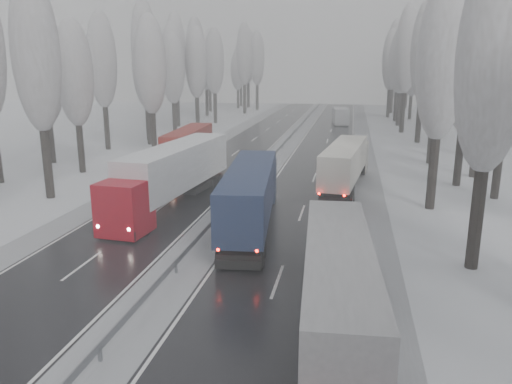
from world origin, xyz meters
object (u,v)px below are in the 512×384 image
(truck_cream_box, at_px, (346,162))
(truck_red_white, at_px, (171,173))
(truck_grey_tarp, at_px, (337,275))
(box_truck_distant, at_px, (340,116))
(truck_blue_box, at_px, (251,192))
(truck_red_red, at_px, (186,146))

(truck_cream_box, height_order, truck_red_white, truck_red_white)
(truck_grey_tarp, bearing_deg, box_truck_distant, 87.76)
(box_truck_distant, distance_m, truck_red_white, 58.87)
(truck_blue_box, distance_m, box_truck_distant, 61.74)
(truck_cream_box, bearing_deg, truck_red_red, 167.43)
(truck_grey_tarp, height_order, truck_cream_box, truck_grey_tarp)
(truck_grey_tarp, height_order, truck_red_red, truck_grey_tarp)
(truck_cream_box, bearing_deg, box_truck_distant, 98.65)
(truck_grey_tarp, bearing_deg, truck_cream_box, 86.40)
(truck_blue_box, relative_size, truck_cream_box, 1.07)
(truck_cream_box, relative_size, box_truck_distant, 1.89)
(truck_grey_tarp, xyz_separation_m, truck_blue_box, (-5.86, 11.99, 0.15))
(box_truck_distant, bearing_deg, truck_red_white, -107.25)
(truck_blue_box, bearing_deg, truck_grey_tarp, -70.05)
(truck_blue_box, height_order, truck_red_white, truck_red_white)
(box_truck_distant, height_order, truck_red_red, truck_red_red)
(box_truck_distant, height_order, truck_red_white, truck_red_white)
(truck_grey_tarp, distance_m, truck_blue_box, 13.35)
(truck_cream_box, xyz_separation_m, truck_red_red, (-16.39, 5.70, -0.02))
(truck_grey_tarp, height_order, box_truck_distant, truck_grey_tarp)
(box_truck_distant, bearing_deg, truck_grey_tarp, -95.20)
(truck_grey_tarp, xyz_separation_m, truck_red_white, (-12.68, 15.75, 0.34))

